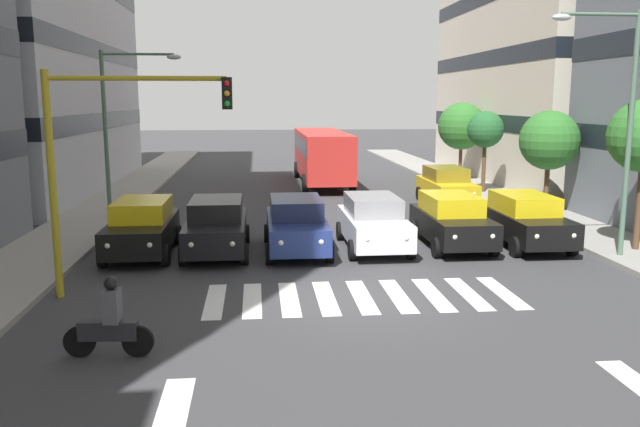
{
  "coord_description": "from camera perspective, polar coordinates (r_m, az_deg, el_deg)",
  "views": [
    {
      "loc": [
        2.54,
        15.17,
        4.8
      ],
      "look_at": [
        0.56,
        -4.85,
        1.25
      ],
      "focal_mm": 36.24,
      "sensor_mm": 36.0,
      "label": 1
    }
  ],
  "objects": [
    {
      "name": "street_lamp_left",
      "position": [
        20.96,
        24.84,
        8.34
      ],
      "size": [
        2.68,
        0.28,
        7.19
      ],
      "color": "#4C6B56",
      "rests_on": "sidewalk_left"
    },
    {
      "name": "lane_arrow_1",
      "position": [
        10.88,
        -12.8,
        -16.41
      ],
      "size": [
        0.5,
        2.2,
        0.01
      ],
      "primitive_type": "cube",
      "color": "silver",
      "rests_on": "ground_plane"
    },
    {
      "name": "car_2",
      "position": [
        21.03,
        4.72,
        -0.75
      ],
      "size": [
        2.02,
        4.44,
        1.72
      ],
      "color": "silver",
      "rests_on": "ground_plane"
    },
    {
      "name": "crosswalk_markings",
      "position": [
        16.11,
        3.73,
        -7.33
      ],
      "size": [
        7.65,
        2.8,
        0.01
      ],
      "color": "silver",
      "rests_on": "ground_plane"
    },
    {
      "name": "street_tree_1",
      "position": [
        28.1,
        19.59,
        6.09
      ],
      "size": [
        2.42,
        2.42,
        4.23
      ],
      "color": "#513823",
      "rests_on": "sidewalk_left"
    },
    {
      "name": "traffic_light_gantry",
      "position": [
        16.32,
        -18.51,
        5.66
      ],
      "size": [
        4.41,
        0.36,
        5.5
      ],
      "color": "#AD991E",
      "rests_on": "ground_plane"
    },
    {
      "name": "ground_plane",
      "position": [
        16.11,
        3.73,
        -7.34
      ],
      "size": [
        180.0,
        180.0,
        0.0
      ],
      "primitive_type": "plane",
      "color": "#38383A"
    },
    {
      "name": "motorcycle_with_rider",
      "position": [
        12.92,
        -18.09,
        -9.26
      ],
      "size": [
        1.7,
        0.38,
        1.57
      ],
      "color": "black",
      "rests_on": "ground_plane"
    },
    {
      "name": "car_5",
      "position": [
        20.89,
        -15.43,
        -1.15
      ],
      "size": [
        2.02,
        4.44,
        1.72
      ],
      "color": "black",
      "rests_on": "ground_plane"
    },
    {
      "name": "car_3",
      "position": [
        20.53,
        -2.11,
        -0.98
      ],
      "size": [
        2.02,
        4.44,
        1.72
      ],
      "color": "navy",
      "rests_on": "ground_plane"
    },
    {
      "name": "bus_behind_traffic",
      "position": [
        37.17,
        0.16,
        5.49
      ],
      "size": [
        2.78,
        10.5,
        3.0
      ],
      "color": "red",
      "rests_on": "ground_plane"
    },
    {
      "name": "car_1",
      "position": [
        21.71,
        11.54,
        -0.58
      ],
      "size": [
        2.02,
        4.44,
        1.72
      ],
      "color": "black",
      "rests_on": "ground_plane"
    },
    {
      "name": "street_lamp_right",
      "position": [
        26.7,
        -17.34,
        8.32
      ],
      "size": [
        3.12,
        0.28,
        6.54
      ],
      "color": "#4C6B56",
      "rests_on": "sidewalk_right"
    },
    {
      "name": "car_0",
      "position": [
        22.41,
        17.64,
        -0.52
      ],
      "size": [
        2.02,
        4.44,
        1.72
      ],
      "color": "black",
      "rests_on": "ground_plane"
    },
    {
      "name": "car_row2_0",
      "position": [
        30.52,
        11.09,
        2.46
      ],
      "size": [
        2.02,
        4.44,
        1.72
      ],
      "color": "gold",
      "rests_on": "ground_plane"
    },
    {
      "name": "car_4",
      "position": [
        20.55,
        -9.13,
        -1.1
      ],
      "size": [
        2.02,
        4.44,
        1.72
      ],
      "color": "black",
      "rests_on": "ground_plane"
    },
    {
      "name": "street_tree_2",
      "position": [
        33.89,
        14.4,
        7.16
      ],
      "size": [
        1.84,
        1.84,
        4.09
      ],
      "color": "#513823",
      "rests_on": "sidewalk_left"
    },
    {
      "name": "street_tree_3",
      "position": [
        38.75,
        12.4,
        7.53
      ],
      "size": [
        2.74,
        2.74,
        4.5
      ],
      "color": "#513823",
      "rests_on": "sidewalk_left"
    }
  ]
}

